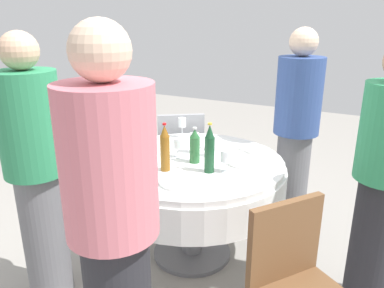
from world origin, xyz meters
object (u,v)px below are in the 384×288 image
wine_glass_left (182,123)px  wine_glass_south (178,144)px  plate_mid (149,153)px  person_west (114,239)px  bottle_dark_green_west (209,149)px  person_front (296,130)px  plate_far (246,163)px  dining_table (192,180)px  wine_glass_mid (214,144)px  wine_glass_rear (195,139)px  bottle_green_front (195,146)px  person_rear (36,170)px  bottle_amber_north (165,149)px  chair_south (297,280)px  wine_glass_near (226,157)px  plate_east (179,183)px  chair_near (180,150)px  plate_inner (212,144)px

wine_glass_left → wine_glass_south: size_ratio=1.20×
plate_mid → person_west: 1.28m
plate_mid → wine_glass_left: bearing=-1.8°
bottle_dark_green_west → wine_glass_south: (0.13, 0.30, -0.05)m
wine_glass_left → person_front: (0.30, -0.83, -0.02)m
wine_glass_south → person_west: person_west is taller
wine_glass_left → plate_far: 0.73m
dining_table → wine_glass_mid: bearing=-39.6°
wine_glass_rear → person_west: person_west is taller
bottle_green_front → wine_glass_south: 0.15m
wine_glass_south → plate_mid: 0.23m
plate_far → person_west: person_west is taller
wine_glass_left → person_rear: size_ratio=0.10×
bottle_amber_north → chair_south: size_ratio=0.35×
dining_table → chair_south: size_ratio=1.46×
wine_glass_near → plate_mid: (0.05, 0.61, -0.09)m
wine_glass_rear → chair_south: bearing=-129.4°
wine_glass_south → plate_east: 0.45m
wine_glass_near → bottle_green_front: bearing=77.3°
plate_far → plate_east: bearing=154.1°
person_rear → chair_near: size_ratio=1.83×
plate_mid → chair_near: chair_near is taller
plate_far → person_front: size_ratio=0.15×
bottle_dark_green_west → bottle_amber_north: size_ratio=1.03×
plate_far → plate_east: same height
bottle_green_front → bottle_amber_north: 0.23m
bottle_green_front → wine_glass_rear: (0.17, 0.09, -0.01)m
dining_table → wine_glass_mid: (0.13, -0.11, 0.24)m
wine_glass_rear → wine_glass_mid: wine_glass_rear is taller
bottle_green_front → person_rear: 0.97m
person_west → bottle_green_front: bearing=-91.4°
wine_glass_mid → plate_inner: size_ratio=0.59×
dining_table → person_rear: size_ratio=0.80×
wine_glass_rear → person_west: size_ratio=0.09×
bottle_amber_north → person_rear: (-0.53, 0.53, -0.05)m
wine_glass_rear → wine_glass_mid: bearing=-93.7°
bottle_dark_green_west → chair_south: 0.91m
bottle_dark_green_west → plate_inner: bottle_dark_green_west is taller
plate_far → chair_south: bearing=-144.0°
dining_table → chair_near: chair_near is taller
dining_table → plate_inner: size_ratio=5.47×
wine_glass_mid → plate_far: bearing=-96.7°
dining_table → wine_glass_rear: bearing=20.5°
wine_glass_south → plate_inner: wine_glass_south is taller
person_west → wine_glass_rear: bearing=-89.2°
wine_glass_south → person_rear: (-0.77, 0.49, -0.00)m
wine_glass_near → person_west: person_west is taller
plate_mid → chair_south: (-0.58, -1.19, -0.23)m
wine_glass_south → plate_inner: bearing=-17.1°
bottle_amber_north → plate_far: bottle_amber_north is taller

